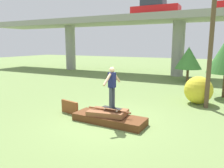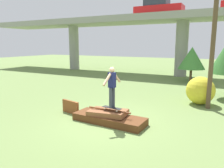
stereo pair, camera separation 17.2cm
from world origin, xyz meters
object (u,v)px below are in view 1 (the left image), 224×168
skater (112,85)px  tree_behind_right (189,58)px  car_on_overpass_mid (155,9)px  bush_yellow_flowering (198,90)px  skateboard (112,108)px  utility_pole (214,9)px

skater → tree_behind_right: (1.19, 10.95, 0.39)m
car_on_overpass_mid → tree_behind_right: (3.57, -2.70, -4.26)m
bush_yellow_flowering → skateboard: bearing=-120.6°
skater → utility_pole: size_ratio=0.17×
skater → car_on_overpass_mid: size_ratio=0.34×
skater → utility_pole: 5.64m
car_on_overpass_mid → tree_behind_right: car_on_overpass_mid is taller
car_on_overpass_mid → bush_yellow_flowering: bearing=-61.9°
skater → car_on_overpass_mid: car_on_overpass_mid is taller
car_on_overpass_mid → utility_pole: size_ratio=0.51×
skateboard → tree_behind_right: bearing=83.8°
skater → skateboard: bearing=90.0°
skateboard → tree_behind_right: (1.19, 10.95, 1.25)m
utility_pole → car_on_overpass_mid: bearing=118.6°
skater → car_on_overpass_mid: (-2.38, 13.65, 4.65)m
car_on_overpass_mid → tree_behind_right: bearing=-37.1°
car_on_overpass_mid → utility_pole: utility_pole is taller
car_on_overpass_mid → tree_behind_right: size_ratio=1.60×
skater → bush_yellow_flowering: size_ratio=1.09×
tree_behind_right → utility_pole: bearing=-75.8°
skateboard → utility_pole: size_ratio=0.09×
tree_behind_right → bush_yellow_flowering: (1.39, -6.59, -1.17)m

